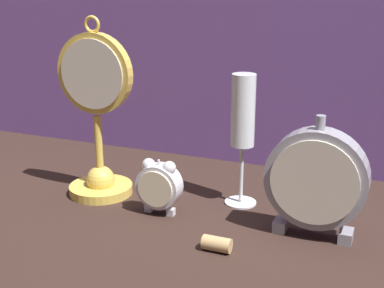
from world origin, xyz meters
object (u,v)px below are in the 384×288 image
Objects in this scene: pocket_watch_on_stand at (97,127)px; wine_cork at (217,244)px; champagne_flute at (243,121)px; alarm_clock_twin_bell at (159,184)px; mantel_clock_silver at (316,180)px.

pocket_watch_on_stand reaches higher than wine_cork.
pocket_watch_on_stand is 0.32m from wine_cork.
wine_cork is (0.02, -0.18, -0.14)m from champagne_flute.
alarm_clock_twin_bell is 2.25× the size of wine_cork.
pocket_watch_on_stand is 0.16m from alarm_clock_twin_bell.
alarm_clock_twin_bell is 0.50× the size of mantel_clock_silver.
wine_cork is (-0.12, -0.10, -0.08)m from mantel_clock_silver.
alarm_clock_twin_bell is 0.16m from wine_cork.
champagne_flute is (0.11, 0.09, 0.10)m from alarm_clock_twin_bell.
champagne_flute is 0.22m from wine_cork.
pocket_watch_on_stand is 3.35× the size of alarm_clock_twin_bell.
mantel_clock_silver is 0.17m from wine_cork.
alarm_clock_twin_bell is at bearing -176.54° from mantel_clock_silver.
wine_cork is at bearing -32.27° from alarm_clock_twin_bell.
pocket_watch_on_stand is at bearing 164.49° from alarm_clock_twin_bell.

